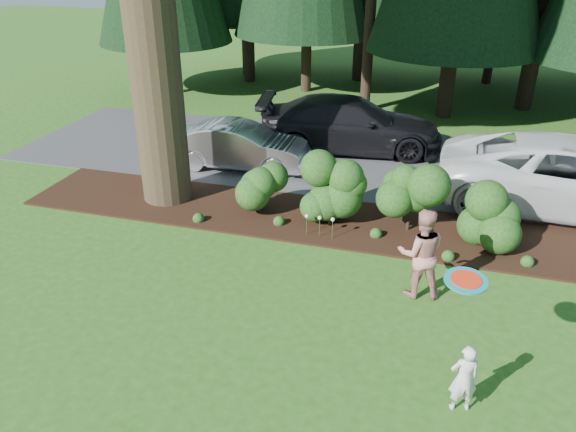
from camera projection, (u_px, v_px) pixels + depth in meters
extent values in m
plane|color=#265317|center=(305.00, 299.00, 10.67)|extent=(80.00, 80.00, 0.00)
cube|color=black|center=(340.00, 222.00, 13.44)|extent=(16.00, 2.50, 0.05)
cube|color=#38383A|center=(368.00, 161.00, 17.09)|extent=(22.00, 6.00, 0.03)
sphere|color=#123A14|center=(259.00, 189.00, 13.61)|extent=(1.08, 1.08, 1.08)
cylinder|color=black|center=(260.00, 208.00, 13.84)|extent=(0.08, 0.08, 0.30)
sphere|color=#123A14|center=(330.00, 191.00, 12.87)|extent=(1.35, 1.35, 1.35)
cylinder|color=black|center=(329.00, 221.00, 13.22)|extent=(0.08, 0.08, 0.30)
sphere|color=#123A14|center=(411.00, 199.00, 12.73)|extent=(1.26, 1.26, 1.26)
cylinder|color=black|center=(408.00, 225.00, 13.03)|extent=(0.08, 0.08, 0.30)
sphere|color=#123A14|center=(493.00, 217.00, 12.16)|extent=(1.17, 1.17, 1.17)
cylinder|color=black|center=(489.00, 240.00, 12.41)|extent=(0.08, 0.08, 0.30)
cylinder|color=#123A14|center=(307.00, 227.00, 12.76)|extent=(0.01, 0.01, 0.50)
sphere|color=white|center=(307.00, 216.00, 12.64)|extent=(0.09, 0.09, 0.09)
cylinder|color=#123A14|center=(319.00, 228.00, 12.69)|extent=(0.01, 0.01, 0.50)
sphere|color=white|center=(320.00, 218.00, 12.57)|extent=(0.09, 0.09, 0.09)
cylinder|color=#123A14|center=(332.00, 230.00, 12.61)|extent=(0.01, 0.01, 0.50)
sphere|color=white|center=(333.00, 219.00, 12.49)|extent=(0.09, 0.09, 0.09)
imported|color=#BBBBC0|center=(240.00, 146.00, 16.33)|extent=(4.10, 1.66, 1.32)
imported|color=silver|center=(574.00, 176.00, 13.69)|extent=(6.46, 3.11, 1.77)
imported|color=black|center=(350.00, 124.00, 17.62)|extent=(6.04, 3.21, 1.67)
imported|color=silver|center=(464.00, 378.00, 7.96)|extent=(0.48, 0.38, 1.14)
imported|color=#B41E18|center=(421.00, 253.00, 10.42)|extent=(1.01, 0.86, 1.80)
cylinder|color=teal|center=(466.00, 281.00, 7.24)|extent=(0.56, 0.56, 0.09)
cylinder|color=red|center=(466.00, 280.00, 7.23)|extent=(0.39, 0.39, 0.07)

